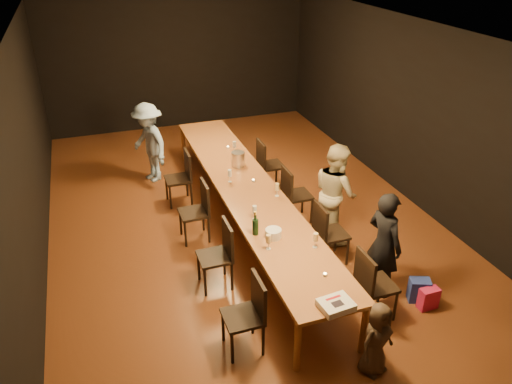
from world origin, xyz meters
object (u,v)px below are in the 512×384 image
object	(u,v)px
table	(247,190)
woman_tan	(335,192)
chair_right_1	(331,233)
chair_left_2	(194,212)
woman_birthday	(384,244)
chair_right_0	(377,284)
chair_right_2	(297,194)
chair_left_1	(214,256)
chair_left_0	(243,316)
child	(377,339)
ice_bucket	(238,159)
chair_left_3	(178,178)
plate_stack	(273,233)
birthday_cake	(336,305)
man_blue	(149,143)
champagne_bottle	(255,223)
chair_right_3	(271,165)

from	to	relation	value
table	woman_tan	bearing A→B (deg)	-28.11
chair_right_1	chair_left_2	size ratio (longest dim) A/B	1.00
woman_birthday	chair_right_0	bearing A→B (deg)	127.50
chair_right_2	chair_left_1	xyz separation A→B (m)	(-1.70, -1.20, 0.00)
chair_left_2	chair_left_0	bearing A→B (deg)	-180.00
chair_left_1	woman_birthday	world-z (taller)	woman_birthday
table	child	distance (m)	3.20
chair_left_0	ice_bucket	bearing A→B (deg)	-16.65
chair_left_2	chair_left_3	bearing A→B (deg)	0.00
chair_left_1	plate_stack	xyz separation A→B (m)	(0.73, -0.24, 0.34)
woman_tan	birthday_cake	size ratio (longest dim) A/B	4.16
chair_right_2	man_blue	size ratio (longest dim) A/B	0.62
chair_right_2	champagne_bottle	distance (m)	1.80
child	chair_left_2	bearing A→B (deg)	91.71
chair_left_0	man_blue	xyz separation A→B (m)	(-0.30, 4.65, 0.28)
chair_right_1	woman_tan	distance (m)	0.72
chair_left_1	chair_right_0	bearing A→B (deg)	-125.22
chair_right_2	chair_right_3	size ratio (longest dim) A/B	1.00
woman_tan	man_blue	xyz separation A→B (m)	(-2.33, 2.88, -0.02)
chair_left_1	child	world-z (taller)	chair_left_1
table	chair_right_3	bearing A→B (deg)	54.69
plate_stack	man_blue	bearing A→B (deg)	105.58
woman_tan	child	world-z (taller)	woman_tan
child	man_blue	bearing A→B (deg)	86.25
plate_stack	ice_bucket	distance (m)	2.22
chair_left_0	champagne_bottle	world-z (taller)	champagne_bottle
table	child	size ratio (longest dim) A/B	6.76
chair_left_3	champagne_bottle	world-z (taller)	champagne_bottle
chair_right_3	plate_stack	xyz separation A→B (m)	(-0.97, -2.64, 0.34)
child	plate_stack	xyz separation A→B (m)	(-0.50, 1.73, 0.36)
chair_left_1	ice_bucket	bearing A→B (deg)	-25.71
chair_left_0	chair_left_3	bearing A→B (deg)	0.00
chair_left_3	chair_left_1	bearing A→B (deg)	-180.00
plate_stack	champagne_bottle	distance (m)	0.26
man_blue	birthday_cake	distance (m)	5.28
chair_right_0	woman_birthday	bearing A→B (deg)	141.87
chair_left_1	chair_left_2	size ratio (longest dim) A/B	1.00
woman_tan	man_blue	world-z (taller)	woman_tan
table	woman_birthday	size ratio (longest dim) A/B	4.11
chair_left_0	ice_bucket	size ratio (longest dim) A/B	3.80
chair_left_1	child	size ratio (longest dim) A/B	1.05
champagne_bottle	chair_left_2	bearing A→B (deg)	112.56
chair_left_2	birthday_cake	size ratio (longest dim) A/B	2.52
chair_left_2	ice_bucket	size ratio (longest dim) A/B	3.80
chair_right_2	plate_stack	xyz separation A→B (m)	(-0.97, -1.44, 0.34)
chair_right_3	champagne_bottle	world-z (taller)	champagne_bottle
plate_stack	woman_tan	bearing A→B (deg)	31.83
table	child	xyz separation A→B (m)	(0.38, -3.17, -0.26)
chair_right_2	champagne_bottle	world-z (taller)	champagne_bottle
plate_stack	chair_right_0	bearing A→B (deg)	-44.76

